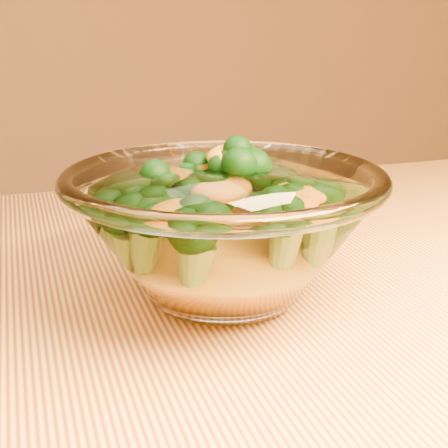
# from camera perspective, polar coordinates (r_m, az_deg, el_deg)

# --- Properties ---
(table) EXTENTS (1.20, 0.80, 0.75)m
(table) POSITION_cam_1_polar(r_m,az_deg,el_deg) (0.48, -1.00, -19.82)
(table) COLOR gold
(table) RESTS_ON ground
(glass_bowl) EXTENTS (0.23, 0.23, 0.10)m
(glass_bowl) POSITION_cam_1_polar(r_m,az_deg,el_deg) (0.45, 0.00, -0.61)
(glass_bowl) COLOR white
(glass_bowl) RESTS_ON table
(cheese_sauce) EXTENTS (0.12, 0.12, 0.03)m
(cheese_sauce) POSITION_cam_1_polar(r_m,az_deg,el_deg) (0.46, 0.00, -3.17)
(cheese_sauce) COLOR orange
(cheese_sauce) RESTS_ON glass_bowl
(broccoli_heap) EXTENTS (0.15, 0.15, 0.08)m
(broccoli_heap) POSITION_cam_1_polar(r_m,az_deg,el_deg) (0.46, -0.94, 1.67)
(broccoli_heap) COLOR black
(broccoli_heap) RESTS_ON cheese_sauce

